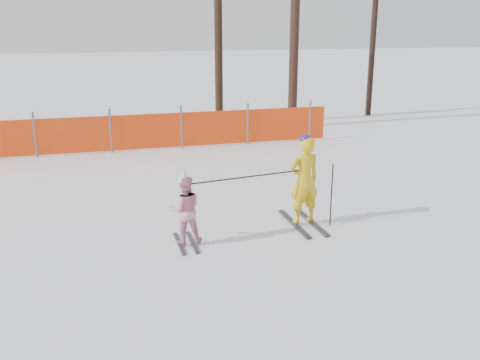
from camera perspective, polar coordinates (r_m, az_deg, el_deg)
name	(u,v)px	position (r m, az deg, el deg)	size (l,w,h in m)	color
ground	(248,246)	(8.88, 0.88, -7.09)	(120.00, 120.00, 0.00)	white
adult	(304,181)	(9.62, 6.87, -0.06)	(0.63, 1.44, 1.67)	black
child	(185,209)	(8.80, -5.90, -3.14)	(0.58, 0.93, 1.33)	black
ski_poles	(279,184)	(9.26, 4.19, -0.41)	(2.56, 0.31, 1.15)	black
safety_fence	(82,135)	(15.44, -16.53, 4.65)	(14.50, 0.06, 1.25)	#595960
tree_trunks	(283,44)	(19.21, 4.62, 14.25)	(6.44, 1.79, 6.03)	#321E16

